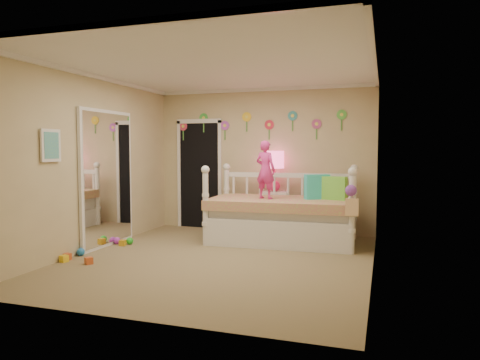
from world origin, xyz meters
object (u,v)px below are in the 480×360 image
(daybed, at_px, (282,203))
(table_lamp, at_px, (275,165))
(nightstand, at_px, (274,213))
(child, at_px, (265,170))

(daybed, bearing_deg, table_lamp, 110.58)
(nightstand, bearing_deg, table_lamp, -105.48)
(daybed, bearing_deg, nightstand, 110.58)
(daybed, bearing_deg, child, -158.07)
(daybed, distance_m, table_lamp, 0.95)
(table_lamp, bearing_deg, child, -87.00)
(daybed, height_order, child, child)
(child, relative_size, nightstand, 1.24)
(child, bearing_deg, nightstand, -69.12)
(daybed, height_order, table_lamp, table_lamp)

